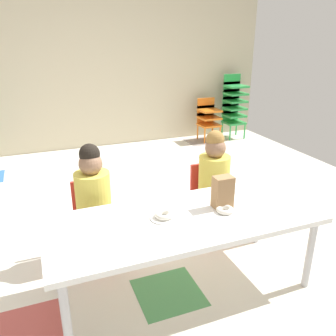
{
  "coord_description": "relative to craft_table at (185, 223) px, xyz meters",
  "views": [
    {
      "loc": [
        -0.7,
        -2.67,
        1.64
      ],
      "look_at": [
        0.1,
        -0.63,
        0.8
      ],
      "focal_mm": 37.19,
      "sensor_mm": 36.0,
      "label": 1
    }
  ],
  "objects": [
    {
      "name": "donut_powdered_on_plate",
      "position": [
        -0.13,
        0.03,
        0.07
      ],
      "size": [
        0.12,
        0.12,
        0.04
      ],
      "primitive_type": "torus",
      "color": "white",
      "rests_on": "craft_table"
    },
    {
      "name": "kid_chair_orange_stack",
      "position": [
        1.84,
        3.18,
        -0.11
      ],
      "size": [
        0.32,
        0.3,
        0.68
      ],
      "color": "orange",
      "rests_on": "ground_plane"
    },
    {
      "name": "paper_plate_near_edge",
      "position": [
        -0.13,
        0.03,
        0.05
      ],
      "size": [
        0.18,
        0.18,
        0.01
      ],
      "primitive_type": "cylinder",
      "color": "white",
      "rests_on": "craft_table"
    },
    {
      "name": "kid_chair_green_stack",
      "position": [
        2.31,
        3.18,
        0.07
      ],
      "size": [
        0.32,
        0.3,
        1.04
      ],
      "color": "green",
      "rests_on": "ground_plane"
    },
    {
      "name": "seated_child_near_camera",
      "position": [
        -0.48,
        0.59,
        0.05
      ],
      "size": [
        0.32,
        0.31,
        0.92
      ],
      "color": "red",
      "rests_on": "ground_plane"
    },
    {
      "name": "paper_bag_brown",
      "position": [
        0.29,
        0.04,
        0.16
      ],
      "size": [
        0.13,
        0.09,
        0.22
      ],
      "primitive_type": "cube",
      "color": "#9E754C",
      "rests_on": "craft_table"
    },
    {
      "name": "back_wall",
      "position": [
        -0.12,
        3.54,
        0.82
      ],
      "size": [
        5.89,
        0.1,
        2.64
      ],
      "primitive_type": "cube",
      "color": "beige",
      "rests_on": "ground_plane"
    },
    {
      "name": "craft_table",
      "position": [
        0.0,
        0.0,
        0.0
      ],
      "size": [
        1.76,
        0.71,
        0.55
      ],
      "color": "white",
      "rests_on": "ground_plane"
    },
    {
      "name": "donut_powdered_loose",
      "position": [
        0.27,
        -0.03,
        0.06
      ],
      "size": [
        0.12,
        0.12,
        0.03
      ],
      "primitive_type": "torus",
      "color": "white",
      "rests_on": "craft_table"
    },
    {
      "name": "seated_child_middle_seat",
      "position": [
        0.53,
        0.59,
        0.05
      ],
      "size": [
        0.35,
        0.35,
        0.92
      ],
      "color": "red",
      "rests_on": "ground_plane"
    },
    {
      "name": "ground_plane",
      "position": [
        -0.13,
        0.89,
        -0.51
      ],
      "size": [
        5.89,
        5.32,
        0.02
      ],
      "color": "silver"
    }
  ]
}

